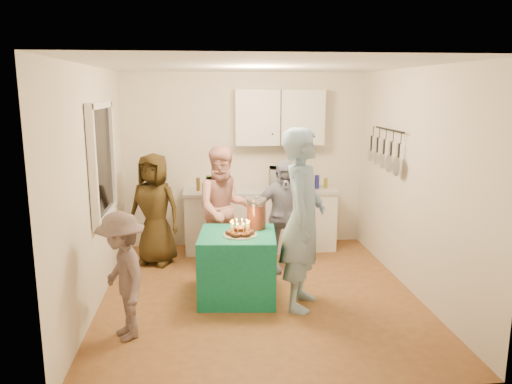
{
  "coord_description": "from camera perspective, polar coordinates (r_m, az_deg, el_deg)",
  "views": [
    {
      "loc": [
        -0.61,
        -5.45,
        2.35
      ],
      "look_at": [
        0.0,
        0.35,
        1.15
      ],
      "focal_mm": 35.0,
      "sensor_mm": 36.0,
      "label": 1
    }
  ],
  "objects": [
    {
      "name": "child_near_left",
      "position": [
        4.94,
        -15.01,
        -9.26
      ],
      "size": [
        0.75,
        0.92,
        1.24
      ],
      "primitive_type": "imported",
      "rotation": [
        0.0,
        0.0,
        -1.15
      ],
      "color": "#574645",
      "rests_on": "floor"
    },
    {
      "name": "microwave",
      "position": [
        7.36,
        3.76,
        1.58
      ],
      "size": [
        0.6,
        0.43,
        0.31
      ],
      "primitive_type": "imported",
      "rotation": [
        0.0,
        0.0,
        -0.08
      ],
      "color": "white",
      "rests_on": "countertop"
    },
    {
      "name": "woman_back_left",
      "position": [
        6.89,
        -11.53,
        -1.94
      ],
      "size": [
        0.87,
        0.73,
        1.52
      ],
      "primitive_type": "imported",
      "rotation": [
        0.0,
        0.0,
        -0.38
      ],
      "color": "brown",
      "rests_on": "floor"
    },
    {
      "name": "party_table",
      "position": [
        5.75,
        -2.12,
        -8.4
      ],
      "size": [
        0.93,
        0.93,
        0.76
      ],
      "primitive_type": "cube",
      "rotation": [
        0.0,
        0.0,
        -0.1
      ],
      "color": "#117657",
      "rests_on": "floor"
    },
    {
      "name": "woman_back_center",
      "position": [
        6.52,
        -3.6,
        -1.95
      ],
      "size": [
        0.88,
        0.74,
        1.64
      ],
      "primitive_type": "imported",
      "rotation": [
        0.0,
        0.0,
        0.15
      ],
      "color": "#C96A68",
      "rests_on": "floor"
    },
    {
      "name": "ceiling",
      "position": [
        5.48,
        0.39,
        14.25
      ],
      "size": [
        4.0,
        4.0,
        0.0
      ],
      "primitive_type": "plane",
      "color": "white",
      "rests_on": "floor"
    },
    {
      "name": "upper_cabinet",
      "position": [
        7.39,
        2.67,
        8.52
      ],
      "size": [
        1.3,
        0.3,
        0.8
      ],
      "primitive_type": "cube",
      "color": "white",
      "rests_on": "back_wall"
    },
    {
      "name": "donut_cake",
      "position": [
        5.54,
        -1.84,
        -4.09
      ],
      "size": [
        0.38,
        0.38,
        0.18
      ],
      "primitive_type": null,
      "color": "#381C0C",
      "rests_on": "party_table"
    },
    {
      "name": "left_wall",
      "position": [
        5.67,
        -18.01,
        0.39
      ],
      "size": [
        4.0,
        4.0,
        0.0
      ],
      "primitive_type": "plane",
      "color": "silver",
      "rests_on": "floor"
    },
    {
      "name": "woman_back_right",
      "position": [
        6.49,
        3.01,
        -2.77
      ],
      "size": [
        0.9,
        0.47,
        1.48
      ],
      "primitive_type": "imported",
      "rotation": [
        0.0,
        0.0,
        0.13
      ],
      "color": "#101036",
      "rests_on": "floor"
    },
    {
      "name": "punch_jar",
      "position": [
        5.79,
        0.04,
        -2.56
      ],
      "size": [
        0.22,
        0.22,
        0.34
      ],
      "primitive_type": "cylinder",
      "color": "#AF2E0E",
      "rests_on": "party_table"
    },
    {
      "name": "back_wall",
      "position": [
        7.54,
        -1.31,
        3.64
      ],
      "size": [
        3.6,
        3.6,
        0.0
      ],
      "primitive_type": "plane",
      "color": "silver",
      "rests_on": "floor"
    },
    {
      "name": "floor",
      "position": [
        5.96,
        0.36,
        -11.58
      ],
      "size": [
        4.0,
        4.0,
        0.0
      ],
      "primitive_type": "plane",
      "color": "brown",
      "rests_on": "ground"
    },
    {
      "name": "man_birthday",
      "position": [
        5.37,
        5.37,
        -3.15
      ],
      "size": [
        0.68,
        0.83,
        1.97
      ],
      "primitive_type": "imported",
      "rotation": [
        0.0,
        0.0,
        1.24
      ],
      "color": "#8AADC9",
      "rests_on": "floor"
    },
    {
      "name": "counter",
      "position": [
        7.44,
        0.45,
        -3.31
      ],
      "size": [
        2.2,
        0.58,
        0.86
      ],
      "primitive_type": "cube",
      "color": "white",
      "rests_on": "floor"
    },
    {
      "name": "pot_rack",
      "position": [
        6.61,
        14.71,
        4.75
      ],
      "size": [
        0.12,
        1.0,
        0.6
      ],
      "primitive_type": "cube",
      "color": "black",
      "rests_on": "right_wall"
    },
    {
      "name": "window_night",
      "position": [
        5.92,
        -17.29,
        3.34
      ],
      "size": [
        0.04,
        1.0,
        1.2
      ],
      "primitive_type": "cube",
      "color": "black",
      "rests_on": "left_wall"
    },
    {
      "name": "right_wall",
      "position": [
        6.05,
        17.59,
        1.09
      ],
      "size": [
        4.0,
        4.0,
        0.0
      ],
      "primitive_type": "plane",
      "color": "silver",
      "rests_on": "floor"
    },
    {
      "name": "countertop",
      "position": [
        7.34,
        0.45,
        0.12
      ],
      "size": [
        2.24,
        0.62,
        0.05
      ],
      "primitive_type": "cube",
      "color": "beige",
      "rests_on": "counter"
    }
  ]
}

